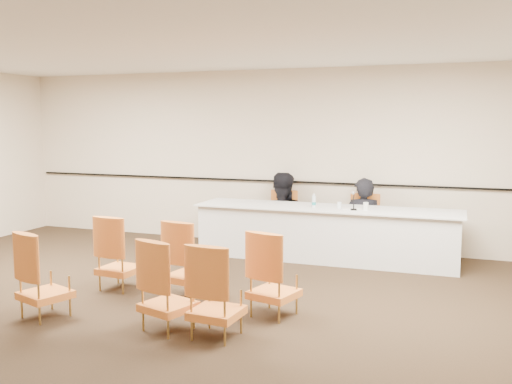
{
  "coord_description": "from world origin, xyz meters",
  "views": [
    {
      "loc": [
        3.02,
        -5.3,
        2.1
      ],
      "look_at": [
        0.1,
        2.6,
        1.07
      ],
      "focal_mm": 40.0,
      "sensor_mm": 36.0,
      "label": 1
    }
  ],
  "objects_px": {
    "panelist_main_chair": "(363,224)",
    "aud_chair_back_mid": "(168,284)",
    "panel_table": "(326,233)",
    "panelist_main": "(363,230)",
    "aud_chair_back_left": "(45,274)",
    "water_bottle": "(314,201)",
    "aud_chair_front_mid": "(188,259)",
    "coffee_cup": "(366,206)",
    "aud_chair_front_left": "(120,252)",
    "panelist_second_chair": "(281,220)",
    "microphone": "(354,201)",
    "aud_chair_front_right": "(274,273)",
    "panelist_second": "(281,226)",
    "aud_chair_back_right": "(217,290)",
    "drinking_glass": "(339,205)"
  },
  "relations": [
    {
      "from": "panel_table",
      "to": "aud_chair_back_left",
      "type": "relative_size",
      "value": 4.26
    },
    {
      "from": "panelist_second_chair",
      "to": "water_bottle",
      "type": "height_order",
      "value": "water_bottle"
    },
    {
      "from": "panelist_main",
      "to": "water_bottle",
      "type": "xyz_separation_m",
      "value": [
        -0.64,
        -0.65,
        0.54
      ]
    },
    {
      "from": "panel_table",
      "to": "aud_chair_back_right",
      "type": "bearing_deg",
      "value": -94.52
    },
    {
      "from": "panel_table",
      "to": "water_bottle",
      "type": "relative_size",
      "value": 19.34
    },
    {
      "from": "panelist_second_chair",
      "to": "water_bottle",
      "type": "relative_size",
      "value": 4.54
    },
    {
      "from": "water_bottle",
      "to": "coffee_cup",
      "type": "distance_m",
      "value": 0.8
    },
    {
      "from": "panelist_main",
      "to": "aud_chair_back_left",
      "type": "height_order",
      "value": "panelist_main"
    },
    {
      "from": "coffee_cup",
      "to": "panelist_main_chair",
      "type": "bearing_deg",
      "value": 102.57
    },
    {
      "from": "coffee_cup",
      "to": "aud_chair_front_right",
      "type": "bearing_deg",
      "value": -101.77
    },
    {
      "from": "panelist_second_chair",
      "to": "water_bottle",
      "type": "bearing_deg",
      "value": -41.44
    },
    {
      "from": "microphone",
      "to": "panelist_main_chair",
      "type": "bearing_deg",
      "value": 72.83
    },
    {
      "from": "microphone",
      "to": "aud_chair_front_left",
      "type": "xyz_separation_m",
      "value": [
        -2.53,
        -2.31,
        -0.47
      ]
    },
    {
      "from": "panelist_main",
      "to": "panelist_second_chair",
      "type": "distance_m",
      "value": 1.38
    },
    {
      "from": "aud_chair_front_left",
      "to": "aud_chair_back_left",
      "type": "xyz_separation_m",
      "value": [
        -0.16,
        -1.19,
        0.0
      ]
    },
    {
      "from": "microphone",
      "to": "aud_chair_front_mid",
      "type": "distance_m",
      "value": 2.84
    },
    {
      "from": "panelist_second_chair",
      "to": "aud_chair_back_left",
      "type": "bearing_deg",
      "value": -107.79
    },
    {
      "from": "panelist_main_chair",
      "to": "aud_chair_front_mid",
      "type": "bearing_deg",
      "value": -117.72
    },
    {
      "from": "aud_chair_front_right",
      "to": "drinking_glass",
      "type": "bearing_deg",
      "value": 101.71
    },
    {
      "from": "aud_chair_back_mid",
      "to": "aud_chair_back_right",
      "type": "xyz_separation_m",
      "value": [
        0.54,
        -0.01,
        0.0
      ]
    },
    {
      "from": "microphone",
      "to": "aud_chair_front_mid",
      "type": "xyz_separation_m",
      "value": [
        -1.56,
        -2.32,
        -0.47
      ]
    },
    {
      "from": "panelist_main_chair",
      "to": "microphone",
      "type": "distance_m",
      "value": 0.87
    },
    {
      "from": "panel_table",
      "to": "panelist_main",
      "type": "bearing_deg",
      "value": 51.47
    },
    {
      "from": "aud_chair_front_left",
      "to": "aud_chair_front_mid",
      "type": "xyz_separation_m",
      "value": [
        0.97,
        -0.01,
        0.0
      ]
    },
    {
      "from": "aud_chair_front_mid",
      "to": "water_bottle",
      "type": "bearing_deg",
      "value": 77.63
    },
    {
      "from": "panel_table",
      "to": "panelist_second_chair",
      "type": "bearing_deg",
      "value": 147.1
    },
    {
      "from": "panelist_second_chair",
      "to": "coffee_cup",
      "type": "height_order",
      "value": "panelist_second_chair"
    },
    {
      "from": "panel_table",
      "to": "microphone",
      "type": "height_order",
      "value": "microphone"
    },
    {
      "from": "panelist_main",
      "to": "aud_chair_front_right",
      "type": "distance_m",
      "value": 3.35
    },
    {
      "from": "panelist_main_chair",
      "to": "aud_chair_back_mid",
      "type": "height_order",
      "value": "same"
    },
    {
      "from": "panel_table",
      "to": "coffee_cup",
      "type": "distance_m",
      "value": 0.79
    },
    {
      "from": "aud_chair_front_mid",
      "to": "aud_chair_back_left",
      "type": "xyz_separation_m",
      "value": [
        -1.12,
        -1.17,
        0.0
      ]
    },
    {
      "from": "microphone",
      "to": "coffee_cup",
      "type": "bearing_deg",
      "value": -9.25
    },
    {
      "from": "panelist_second_chair",
      "to": "aud_chair_back_mid",
      "type": "relative_size",
      "value": 1.0
    },
    {
      "from": "panelist_second_chair",
      "to": "microphone",
      "type": "height_order",
      "value": "microphone"
    },
    {
      "from": "aud_chair_back_left",
      "to": "aud_chair_back_mid",
      "type": "relative_size",
      "value": 1.0
    },
    {
      "from": "aud_chair_front_mid",
      "to": "aud_chair_back_left",
      "type": "distance_m",
      "value": 1.62
    },
    {
      "from": "aud_chair_front_mid",
      "to": "aud_chair_back_left",
      "type": "relative_size",
      "value": 1.0
    },
    {
      "from": "panelist_main",
      "to": "water_bottle",
      "type": "distance_m",
      "value": 1.06
    },
    {
      "from": "panel_table",
      "to": "aud_chair_back_right",
      "type": "distance_m",
      "value": 3.53
    },
    {
      "from": "coffee_cup",
      "to": "aud_chair_front_mid",
      "type": "bearing_deg",
      "value": -126.48
    },
    {
      "from": "panelist_main_chair",
      "to": "coffee_cup",
      "type": "height_order",
      "value": "panelist_main_chair"
    },
    {
      "from": "panel_table",
      "to": "panelist_main",
      "type": "height_order",
      "value": "panelist_main"
    },
    {
      "from": "aud_chair_back_right",
      "to": "aud_chair_back_left",
      "type": "bearing_deg",
      "value": -173.31
    },
    {
      "from": "microphone",
      "to": "water_bottle",
      "type": "distance_m",
      "value": 0.63
    },
    {
      "from": "coffee_cup",
      "to": "aud_chair_front_left",
      "type": "relative_size",
      "value": 0.13
    },
    {
      "from": "panelist_second",
      "to": "aud_chair_front_left",
      "type": "height_order",
      "value": "panelist_second"
    },
    {
      "from": "microphone",
      "to": "aud_chair_back_left",
      "type": "xyz_separation_m",
      "value": [
        -2.68,
        -3.5,
        -0.47
      ]
    },
    {
      "from": "coffee_cup",
      "to": "drinking_glass",
      "type": "bearing_deg",
      "value": 169.1
    },
    {
      "from": "water_bottle",
      "to": "aud_chair_front_right",
      "type": "bearing_deg",
      "value": -84.6
    }
  ]
}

